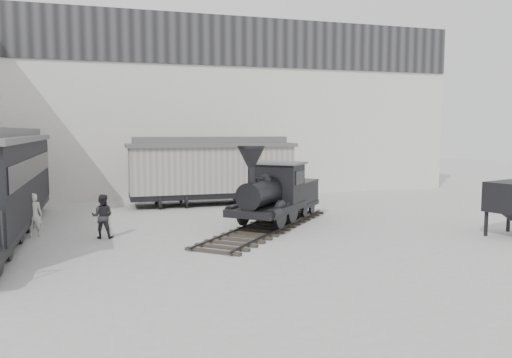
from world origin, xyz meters
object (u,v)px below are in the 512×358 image
object	(u,v)px
locomotive	(274,197)
visitor_b	(102,216)
boxcar	(211,169)
visitor_a	(34,215)

from	to	relation	value
locomotive	visitor_b	size ratio (longest dim) A/B	5.16
boxcar	visitor_a	size ratio (longest dim) A/B	5.41
boxcar	visitor_b	size ratio (longest dim) A/B	5.45
locomotive	boxcar	distance (m)	7.10
locomotive	boxcar	bearing A→B (deg)	141.95
visitor_a	visitor_b	xyz separation A→B (m)	(2.53, -1.02, -0.01)
boxcar	locomotive	bearing A→B (deg)	-79.41
locomotive	boxcar	world-z (taller)	boxcar
boxcar	visitor_b	world-z (taller)	boxcar
boxcar	visitor_b	distance (m)	9.45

